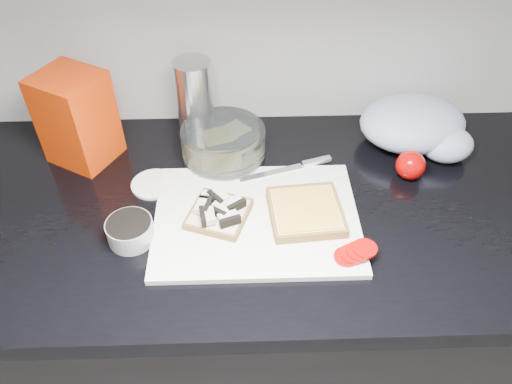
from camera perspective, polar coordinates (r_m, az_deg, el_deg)
The scene contains 14 objects.
base_cabinet at distance 1.40m, azimuth 0.26°, elevation -14.88°, with size 3.50×0.60×0.86m, color black.
countertop at distance 1.04m, azimuth 0.34°, elevation -1.81°, with size 3.50×0.64×0.04m, color black.
cutting_board at distance 0.99m, azimuth 0.06°, elevation -3.06°, with size 0.40×0.30×0.01m, color white.
bread_left at distance 0.98m, azimuth -4.30°, elevation -2.31°, with size 0.15×0.15×0.04m.
bread_right at distance 0.98m, azimuth 5.70°, elevation -2.25°, with size 0.16×0.16×0.02m.
tomato_slices at distance 0.93m, azimuth 11.29°, elevation -6.81°, with size 0.09×0.06×0.02m.
knife at distance 1.09m, azimuth 4.77°, elevation 2.96°, with size 0.21×0.08×0.01m.
seed_tub at distance 0.97m, azimuth -14.20°, elevation -4.24°, with size 0.09×0.09×0.05m.
tub_lid at distance 1.08m, azimuth -11.63°, elevation 0.89°, with size 0.09×0.09×0.01m, color white.
glass_bowl at distance 1.11m, azimuth -3.74°, elevation 5.43°, with size 0.19×0.19×0.08m.
bread_bag at distance 1.15m, azimuth -19.81°, elevation 7.96°, with size 0.13×0.12×0.20m, color red.
steel_canister at distance 1.14m, azimuth -6.98°, elevation 10.20°, with size 0.08×0.08×0.20m, color #B7B7BC.
grocery_bag at distance 1.20m, azimuth 17.95°, elevation 7.20°, with size 0.26×0.22×0.11m.
whole_tomatoes at distance 1.11m, azimuth 17.24°, elevation 2.94°, with size 0.06×0.06×0.06m.
Camera 1 is at (-0.03, 0.47, 1.62)m, focal length 35.00 mm.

